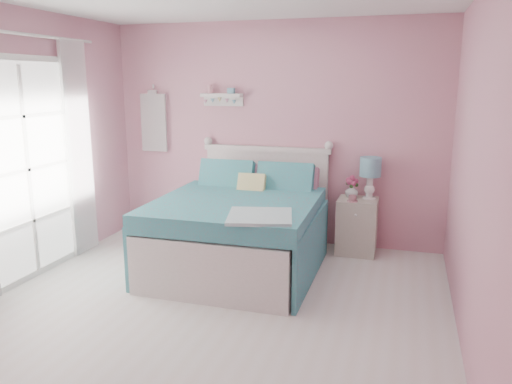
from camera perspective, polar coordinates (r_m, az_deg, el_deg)
The scene contains 12 objects.
floor at distance 4.27m, azimuth -6.16°, elevation -14.20°, with size 4.50×4.50×0.00m, color silver.
room_shell at distance 3.83m, azimuth -6.72°, elevation 7.47°, with size 4.50×4.50×4.50m.
bed at distance 5.23m, azimuth -1.66°, elevation -4.30°, with size 1.60×2.00×1.15m.
nightstand at distance 5.76m, azimuth 11.45°, elevation -3.82°, with size 0.43×0.43×0.63m.
table_lamp at distance 5.66m, azimuth 12.94°, elevation 2.46°, with size 0.23×0.23×0.47m.
vase at distance 5.73m, azimuth 10.87°, elevation 0.12°, with size 0.15×0.15×0.15m, color silver.
teacup at distance 5.55m, azimuth 10.96°, elevation -0.73°, with size 0.09×0.09×0.07m, color #CB8895.
roses at distance 5.70m, azimuth 10.89°, elevation 1.25°, with size 0.14×0.11×0.12m.
wall_shelf at distance 6.08m, azimuth -3.89°, elevation 10.84°, with size 0.50×0.15×0.25m.
hanging_dress at distance 6.48m, azimuth -11.61°, elevation 7.76°, with size 0.34×0.03×0.72m, color white.
french_door at distance 5.30m, azimuth -24.67°, elevation 2.27°, with size 0.04×1.32×2.16m.
curtain_far at distance 5.83m, azimuth -19.58°, elevation 4.59°, with size 0.04×0.40×2.32m, color white.
Camera 1 is at (1.53, -3.49, 1.92)m, focal length 35.00 mm.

